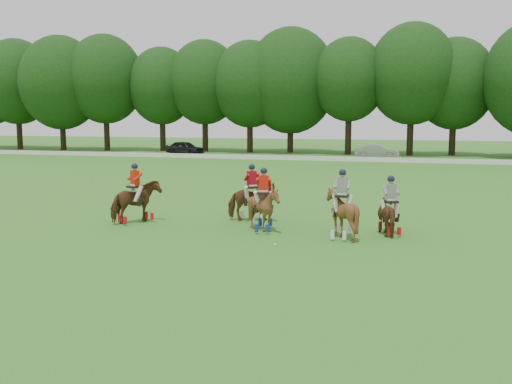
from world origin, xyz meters
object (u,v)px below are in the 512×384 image
(car_left, at_px, (185,148))
(polo_red_c, at_px, (264,208))
(polo_ball, at_px, (275,245))
(car_mid, at_px, (377,151))
(polo_stripe_b, at_px, (342,213))
(polo_stripe_a, at_px, (390,214))
(polo_red_b, at_px, (252,201))
(polo_red_a, at_px, (136,201))

(car_left, xyz_separation_m, polo_red_c, (19.65, -38.64, 0.09))
(polo_ball, bearing_deg, car_left, 116.79)
(car_mid, relative_size, polo_stripe_b, 1.80)
(polo_stripe_a, bearing_deg, polo_red_b, 168.78)
(polo_red_b, xyz_separation_m, polo_ball, (1.98, -4.00, -0.79))
(polo_red_a, relative_size, polo_red_b, 1.02)
(polo_red_a, bearing_deg, car_mid, 80.29)
(polo_red_b, xyz_separation_m, polo_stripe_a, (5.48, -1.09, -0.08))
(polo_red_a, xyz_separation_m, polo_ball, (6.33, -2.43, -0.82))
(polo_ball, bearing_deg, polo_red_a, 159.00)
(polo_red_b, bearing_deg, polo_stripe_b, -28.29)
(polo_red_b, distance_m, polo_stripe_a, 5.59)
(car_left, height_order, polo_stripe_b, polo_stripe_b)
(polo_stripe_a, xyz_separation_m, polo_stripe_b, (-1.59, -1.01, 0.12))
(polo_red_a, relative_size, polo_stripe_a, 1.12)
(polo_red_a, bearing_deg, polo_ball, -21.00)
(polo_stripe_a, xyz_separation_m, polo_ball, (-3.50, -2.91, -0.71))
(car_mid, bearing_deg, polo_red_b, 173.33)
(car_left, height_order, polo_red_c, polo_red_c)
(polo_red_c, distance_m, polo_stripe_a, 4.56)
(car_left, xyz_separation_m, polo_stripe_b, (22.58, -39.02, 0.12))
(polo_red_c, height_order, polo_stripe_b, polo_stripe_b)
(car_mid, distance_m, polo_stripe_a, 38.15)
(polo_red_b, height_order, polo_stripe_a, polo_red_b)
(car_mid, xyz_separation_m, polo_stripe_b, (1.65, -39.02, 0.16))
(polo_red_a, bearing_deg, polo_stripe_a, 2.81)
(polo_stripe_a, bearing_deg, polo_stripe_b, -147.63)
(polo_red_c, relative_size, polo_ball, 26.13)
(car_mid, height_order, polo_stripe_b, polo_stripe_b)
(car_left, bearing_deg, polo_ball, -140.48)
(polo_red_c, bearing_deg, car_mid, 88.11)
(car_left, xyz_separation_m, car_mid, (20.93, 0.00, -0.04))
(polo_red_a, height_order, polo_stripe_b, polo_stripe_b)
(polo_stripe_b, xyz_separation_m, polo_ball, (-1.91, -1.91, -0.83))
(polo_stripe_b, relative_size, polo_ball, 26.75)
(polo_stripe_a, bearing_deg, polo_red_a, -177.19)
(car_mid, relative_size, polo_red_b, 1.86)
(polo_red_a, distance_m, polo_red_c, 5.32)
(car_mid, relative_size, polo_stripe_a, 2.04)
(polo_ball, bearing_deg, polo_red_c, 113.88)
(car_left, relative_size, polo_stripe_a, 2.09)
(polo_ball, bearing_deg, polo_stripe_b, 44.88)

